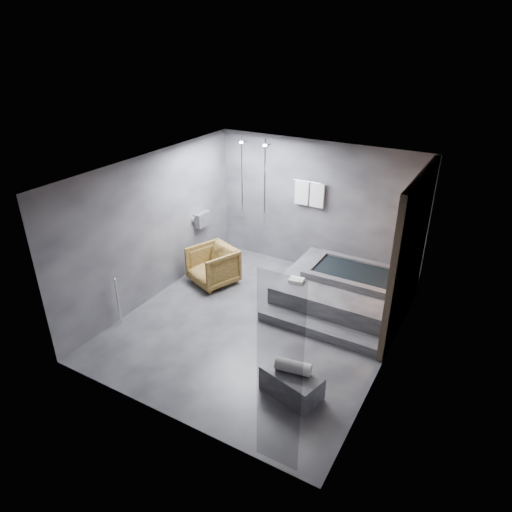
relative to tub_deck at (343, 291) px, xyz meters
The scene contains 7 objects.
room 2.02m from the tub_deck, 118.47° to the right, with size 5.00×5.04×2.82m.
tub_deck is the anchor object (origin of this frame).
tub_step 1.19m from the tub_deck, 90.00° to the right, with size 2.20×0.36×0.18m, color #313133.
concrete_bench 2.74m from the tub_deck, 85.16° to the right, with size 0.86×0.47×0.39m, color #2E2F31.
driftwood_chair 2.66m from the tub_deck, 166.62° to the right, with size 0.84×0.86×0.78m, color #432E10.
rolled_towel 2.72m from the tub_deck, 85.01° to the right, with size 0.18×0.18×0.51m, color silver.
deck_towel 0.96m from the tub_deck, 143.21° to the right, with size 0.27×0.20×0.07m, color white.
Camera 1 is at (3.33, -5.90, 4.77)m, focal length 32.00 mm.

